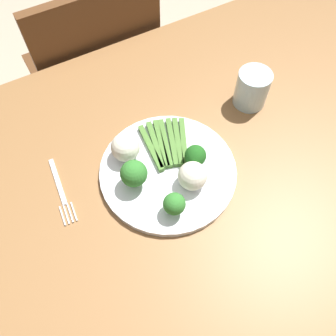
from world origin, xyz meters
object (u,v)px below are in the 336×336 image
dining_table (189,204)px  broccoli_near_center (195,156)px  broccoli_right (134,174)px  water_glass (252,89)px  asparagus_bundle (167,143)px  chair (98,77)px  cauliflower_back (125,147)px  broccoli_left (174,204)px  fork (61,191)px  plate (168,171)px  cauliflower_mid (194,177)px

dining_table → broccoli_near_center: bearing=-128.6°
broccoli_right → water_glass: (-0.35, -0.08, -0.01)m
asparagus_bundle → chair: bearing=17.7°
broccoli_right → cauliflower_back: 0.07m
broccoli_right → cauliflower_back: size_ratio=1.10×
asparagus_bundle → broccoli_right: 0.12m
broccoli_left → water_glass: size_ratio=0.61×
fork → plate: bearing=77.4°
dining_table → cauliflower_mid: bearing=121.4°
broccoli_near_center → water_glass: water_glass is taller
cauliflower_mid → fork: cauliflower_mid is taller
cauliflower_mid → dining_table: bearing=-58.6°
broccoli_left → cauliflower_mid: (-0.07, -0.03, -0.00)m
dining_table → cauliflower_back: bearing=-55.8°
chair → water_glass: size_ratio=9.60×
broccoli_left → water_glass: water_glass is taller
chair → water_glass: (-0.23, 0.50, 0.27)m
fork → cauliflower_mid: bearing=68.1°
broccoli_left → fork: 0.25m
chair → cauliflower_mid: chair is taller
asparagus_bundle → broccoli_left: (0.07, 0.15, 0.03)m
chair → broccoli_near_center: (-0.01, 0.59, 0.27)m
chair → plate: size_ratio=2.95×
chair → water_glass: 0.61m
dining_table → broccoli_left: 0.15m
dining_table → fork: (0.25, -0.12, 0.09)m
dining_table → cauliflower_back: size_ratio=23.69×
asparagus_bundle → broccoli_near_center: broccoli_near_center is taller
plate → fork: 0.23m
asparagus_bundle → fork: size_ratio=0.87×
broccoli_left → plate: bearing=-112.3°
chair → fork: 0.61m
asparagus_bundle → broccoli_left: broccoli_left is taller
broccoli_left → cauliflower_back: cauliflower_back is taller
chair → asparagus_bundle: bearing=88.1°
broccoli_right → asparagus_bundle: bearing=-153.4°
plate → broccoli_near_center: (-0.06, 0.02, 0.04)m
asparagus_bundle → fork: 0.25m
cauliflower_mid → water_glass: (-0.25, -0.14, 0.00)m
chair → plate: (0.04, 0.58, 0.23)m
asparagus_bundle → broccoli_near_center: size_ratio=2.58×
plate → fork: (0.22, -0.07, -0.01)m
broccoli_left → broccoli_right: (0.04, -0.09, 0.01)m
dining_table → cauliflower_mid: cauliflower_mid is taller
dining_table → cauliflower_mid: 0.13m
asparagus_bundle → broccoli_left: bearing=175.0°
asparagus_bundle → fork: (0.25, -0.01, -0.02)m
broccoli_left → water_glass: (-0.31, -0.17, -0.00)m
broccoli_right → cauliflower_mid: broccoli_right is taller
water_glass → broccoli_near_center: bearing=24.0°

